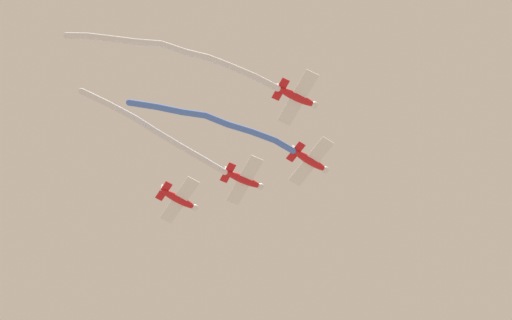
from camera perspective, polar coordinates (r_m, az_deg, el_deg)
name	(u,v)px	position (r m, az deg, el deg)	size (l,w,h in m)	color
airplane_lead	(311,161)	(91.26, 4.23, -0.07)	(7.43, 5.73, 1.85)	red
smoke_trail_lead	(216,123)	(87.60, -3.13, 2.89)	(3.97, 21.03, 2.34)	#4C75DB
airplane_left_wing	(244,180)	(92.39, -0.92, -1.53)	(7.51, 5.72, 1.85)	red
smoke_trail_left_wing	(156,132)	(89.85, -7.71, 2.17)	(8.22, 19.13, 1.44)	white
airplane_right_wing	(297,97)	(87.53, 3.21, 4.84)	(7.51, 5.72, 1.85)	red
smoke_trail_right_wing	(174,53)	(87.55, -6.35, 8.16)	(2.66, 25.96, 3.80)	white
airplane_slot	(179,199)	(94.07, -5.93, -3.04)	(7.45, 5.74, 1.85)	red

